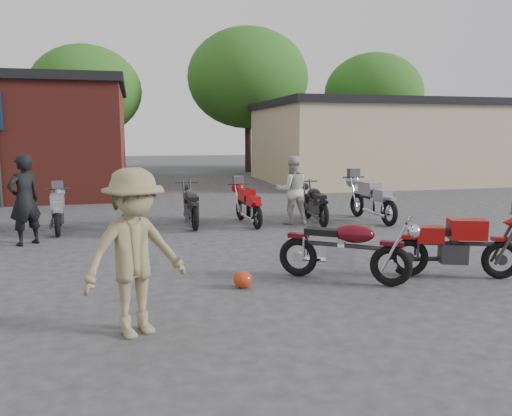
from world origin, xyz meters
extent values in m
plane|color=#353538|center=(0.00, 0.00, 0.00)|extent=(90.00, 90.00, 0.00)
cube|color=tan|center=(8.50, 15.00, 1.75)|extent=(10.00, 8.00, 3.50)
ellipsoid|color=#AD3312|center=(-1.06, 0.07, 0.13)|extent=(0.30, 0.30, 0.26)
imported|color=black|center=(-4.84, 4.02, 0.95)|extent=(0.82, 0.79, 1.89)
imported|color=#B6B6B1|center=(1.30, 5.03, 0.87)|extent=(0.87, 0.69, 1.75)
imported|color=#827450|center=(-2.63, -1.35, 0.97)|extent=(1.44, 1.21, 1.94)
camera|label=1|loc=(-2.60, -7.06, 2.33)|focal=35.00mm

